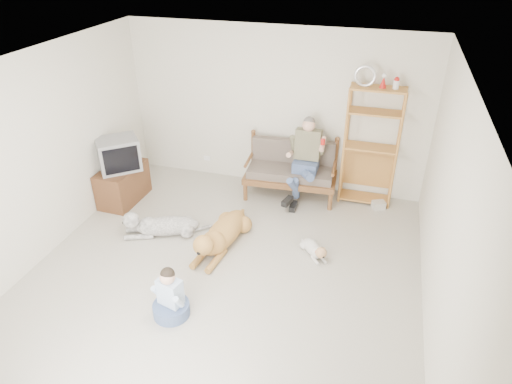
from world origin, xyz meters
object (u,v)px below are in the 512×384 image
(loveseat, at_px, (291,168))
(tv_stand, at_px, (123,184))
(etagere, at_px, (371,146))
(golden_retriever, at_px, (221,235))

(loveseat, xyz_separation_m, tv_stand, (-2.62, -0.98, -0.19))
(loveseat, relative_size, tv_stand, 1.68)
(etagere, height_order, tv_stand, etagere)
(etagere, relative_size, tv_stand, 2.44)
(golden_retriever, bearing_deg, etagere, 52.81)
(loveseat, xyz_separation_m, etagere, (1.22, 0.14, 0.50))
(tv_stand, bearing_deg, loveseat, 22.57)
(loveseat, distance_m, tv_stand, 2.80)
(golden_retriever, bearing_deg, tv_stand, 166.25)
(tv_stand, bearing_deg, etagere, 18.28)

